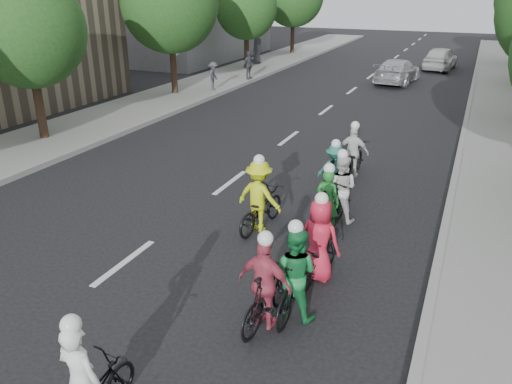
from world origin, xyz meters
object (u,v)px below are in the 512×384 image
Objects in this scene: spectator_0 at (213,76)px; spectator_1 at (249,65)px; follow_car_trail at (441,58)px; spectator_2 at (257,50)px; cyclist_1 at (295,279)px; cyclist_7 at (335,173)px; cyclist_6 at (340,195)px; follow_car_lead at (397,71)px; cyclist_5 at (328,207)px; cyclist_4 at (320,248)px; cyclist_8 at (353,158)px; cyclist_2 at (260,202)px; cyclist_3 at (266,291)px.

spectator_1 is at bearing -16.71° from spectator_0.
spectator_2 is at bearing 19.96° from follow_car_trail.
cyclist_1 is 5.63m from cyclist_7.
cyclist_7 is 17.49m from spectator_1.
cyclist_6 is 0.41× the size of follow_car_trail.
follow_car_trail is 2.46× the size of spectator_2.
follow_car_trail is (1.87, 6.19, 0.08)m from follow_car_lead.
spectator_1 reaches higher than cyclist_5.
cyclist_4 is at bearing 95.66° from cyclist_6.
cyclist_6 reaches higher than cyclist_8.
spectator_2 is (-11.89, 23.12, 0.43)m from cyclist_5.
spectator_1 is (-10.19, 19.03, 0.31)m from cyclist_4.
spectator_1 is at bearing -57.00° from cyclist_7.
cyclist_5 is (-0.40, 1.96, -0.02)m from cyclist_4.
cyclist_1 is 23.61m from follow_car_lead.
spectator_2 is (-10.38, 23.62, 0.37)m from cyclist_2.
cyclist_3 is 0.94× the size of cyclist_8.
follow_car_trail is 2.76× the size of spectator_1.
cyclist_1 reaches higher than cyclist_5.
cyclist_3 is at bearing 95.37° from cyclist_7.
spectator_0 is at bearing -47.26° from cyclist_4.
cyclist_2 is at bearing 95.21° from follow_car_lead.
follow_car_lead is 2.59× the size of spectator_2.
spectator_1 reaches higher than follow_car_lead.
follow_car_lead is at bearing -85.00° from cyclist_1.
cyclist_6 is (0.09, 0.78, 0.03)m from cyclist_5.
cyclist_1 is 1.02× the size of spectator_2.
cyclist_5 is at bearing 82.64° from cyclist_6.
cyclist_3 is (-0.34, -0.48, -0.04)m from cyclist_1.
spectator_0 is at bearing -42.92° from cyclist_8.
cyclist_3 is at bearing 93.62° from cyclist_8.
cyclist_3 is (1.53, -3.28, -0.02)m from cyclist_2.
spectator_1 is at bearing 26.08° from follow_car_lead.
cyclist_4 is (0.38, 1.81, -0.01)m from cyclist_3.
spectator_0 is at bearing -50.36° from cyclist_2.
cyclist_3 is at bearing 54.75° from cyclist_1.
follow_car_lead is (-2.04, 22.20, 0.04)m from cyclist_4.
cyclist_2 reaches higher than cyclist_1.
spectator_2 reaches higher than cyclist_6.
cyclist_3 is 1.23× the size of spectator_0.
spectator_0 is (-8.64, 13.81, 0.20)m from cyclist_2.
spectator_0 is 0.81× the size of spectator_2.
spectator_1 is (-9.33, 14.79, 0.34)m from cyclist_7.
cyclist_6 reaches higher than follow_car_lead.
follow_car_lead is (-1.64, 20.24, 0.06)m from cyclist_5.
cyclist_6 is at bearing 99.92° from follow_car_lead.
follow_car_lead is 1.05× the size of follow_car_trail.
cyclist_1 is at bearing -137.28° from spectator_1.
cyclist_1 is 7.19m from cyclist_8.
cyclist_5 is at bearing -130.02° from spectator_2.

